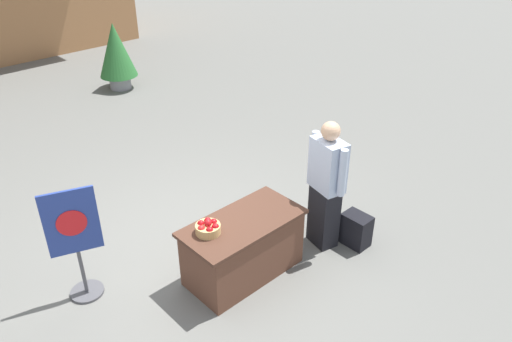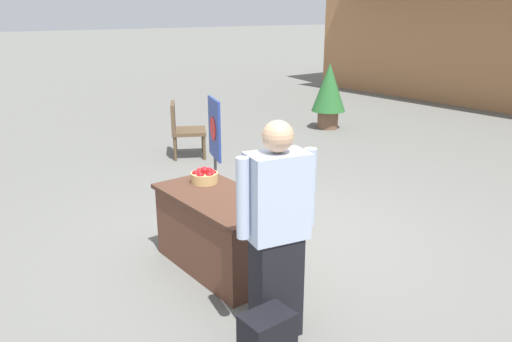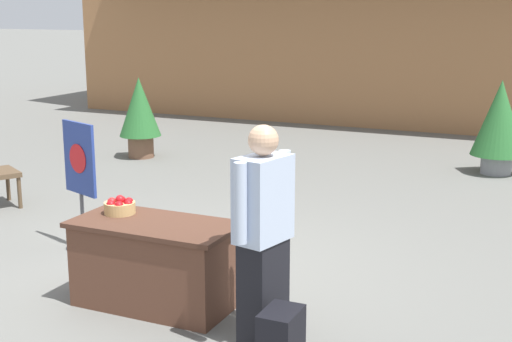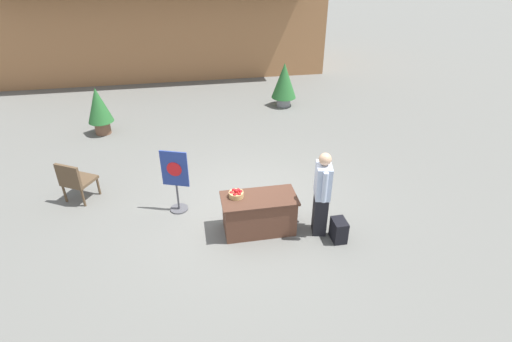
# 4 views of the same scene
# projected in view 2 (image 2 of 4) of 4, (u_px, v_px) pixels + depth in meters

# --- Properties ---
(ground_plane) EXTENTS (120.00, 120.00, 0.00)m
(ground_plane) POSITION_uv_depth(u_px,v_px,m) (270.00, 238.00, 5.36)
(ground_plane) COLOR slate
(display_table) EXTENTS (1.37, 0.69, 0.72)m
(display_table) POSITION_uv_depth(u_px,v_px,m) (221.00, 232.00, 4.65)
(display_table) COLOR brown
(display_table) RESTS_ON ground_plane
(apple_basket) EXTENTS (0.27, 0.27, 0.16)m
(apple_basket) POSITION_uv_depth(u_px,v_px,m) (204.00, 176.00, 4.87)
(apple_basket) COLOR tan
(apple_basket) RESTS_ON display_table
(person_visitor) EXTENTS (0.35, 0.60, 1.64)m
(person_visitor) POSITION_uv_depth(u_px,v_px,m) (277.00, 232.00, 3.54)
(person_visitor) COLOR black
(person_visitor) RESTS_ON ground_plane
(backpack) EXTENTS (0.24, 0.34, 0.42)m
(backpack) POSITION_uv_depth(u_px,v_px,m) (267.00, 342.00, 3.35)
(backpack) COLOR black
(backpack) RESTS_ON ground_plane
(poster_board) EXTENTS (0.51, 0.36, 1.32)m
(poster_board) POSITION_uv_depth(u_px,v_px,m) (215.00, 148.00, 6.19)
(poster_board) COLOR #4C4C51
(poster_board) RESTS_ON ground_plane
(patio_chair) EXTENTS (0.75, 0.75, 0.91)m
(patio_chair) POSITION_uv_depth(u_px,v_px,m) (183.00, 127.00, 8.19)
(patio_chair) COLOR brown
(patio_chair) RESTS_ON ground_plane
(potted_plant_far_left) EXTENTS (0.69, 0.69, 1.33)m
(potted_plant_far_left) POSITION_uv_depth(u_px,v_px,m) (329.00, 91.00, 10.11)
(potted_plant_far_left) COLOR brown
(potted_plant_far_left) RESTS_ON ground_plane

